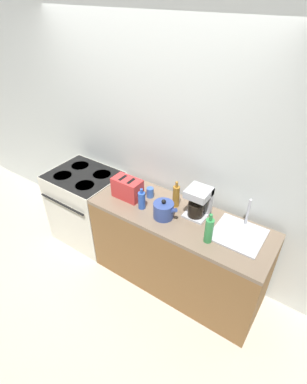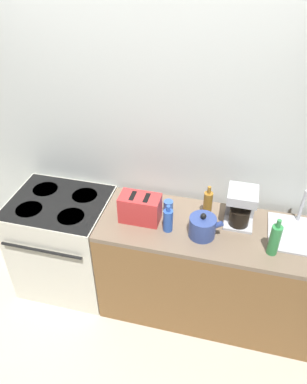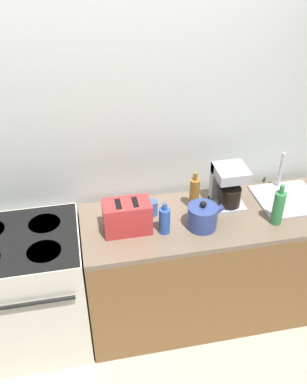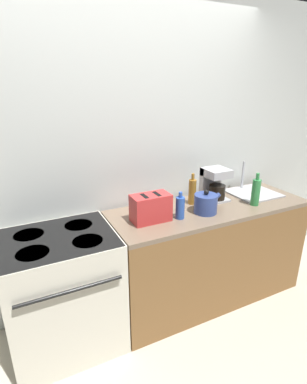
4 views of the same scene
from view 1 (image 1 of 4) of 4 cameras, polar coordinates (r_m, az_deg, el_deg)
The scene contains 12 objects.
ground_plane at distance 3.51m, azimuth -7.58°, elevation -14.98°, with size 12.00×12.00×0.00m, color beige.
wall_back at distance 3.11m, azimuth -1.04°, elevation 8.95°, with size 8.00×0.05×2.60m.
stove at distance 3.69m, azimuth -12.51°, elevation -2.58°, with size 0.77×0.67×0.90m.
counter_block at distance 3.08m, azimuth 4.56°, elevation -11.11°, with size 1.75×0.62×0.90m.
kettle at distance 2.71m, azimuth 1.96°, elevation -3.46°, with size 0.24×0.19×0.19m.
toaster at distance 2.96m, azimuth -5.00°, elevation 0.71°, with size 0.29×0.16×0.21m.
coffee_maker at distance 2.73m, azimuth 8.60°, elevation -1.72°, with size 0.21×0.21×0.29m.
sink_tray at distance 2.68m, azimuth 15.96°, elevation -7.53°, with size 0.42×0.40×0.28m.
bottle_amber at distance 2.83m, azimuth 4.32°, elevation -0.76°, with size 0.06×0.06×0.27m.
bottle_green at distance 2.49m, azimuth 10.51°, elevation -7.17°, with size 0.07×0.07×0.28m.
bottle_blue at distance 2.81m, azimuth -2.26°, elevation -1.55°, with size 0.07×0.07×0.22m.
cup_blue at distance 2.98m, azimuth -0.66°, elevation -0.09°, with size 0.07×0.07×0.10m.
Camera 1 is at (1.63, -1.58, 2.68)m, focal length 28.00 mm.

